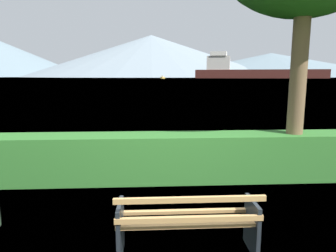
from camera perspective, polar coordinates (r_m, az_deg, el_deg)
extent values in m
plane|color=#567A38|center=(4.17, 3.54, -22.69)|extent=(1400.00, 1400.00, 0.00)
plane|color=#7A99A8|center=(310.32, -3.12, 9.17)|extent=(620.00, 620.00, 0.00)
cube|color=tan|center=(3.78, 3.96, -18.48)|extent=(1.75, 0.07, 0.04)
cube|color=tan|center=(3.95, 3.61, -17.17)|extent=(1.75, 0.07, 0.04)
cube|color=tan|center=(4.12, 3.29, -15.97)|extent=(1.75, 0.07, 0.04)
cube|color=tan|center=(3.66, 4.13, -17.36)|extent=(1.75, 0.05, 0.06)
cube|color=tan|center=(3.51, 4.27, -13.84)|extent=(1.75, 0.05, 0.06)
cube|color=#1E2328|center=(3.99, -9.08, -18.86)|extent=(0.05, 0.51, 0.68)
cube|color=#1E2328|center=(4.16, 15.72, -17.83)|extent=(0.05, 0.51, 0.68)
cube|color=#2D6B28|center=(6.45, 0.80, -5.97)|extent=(13.49, 0.82, 1.00)
cylinder|color=brown|center=(6.88, 23.47, 6.74)|extent=(0.34, 0.34, 3.96)
cube|color=#471E19|center=(262.35, 16.99, 9.48)|extent=(104.30, 43.46, 7.11)
cube|color=beige|center=(262.85, 9.62, 11.77)|extent=(21.65, 17.39, 11.37)
cube|color=silver|center=(263.25, 9.67, 13.39)|extent=(16.64, 17.09, 3.55)
cube|color=gold|center=(224.56, -1.02, 9.18)|extent=(3.76, 4.69, 1.18)
cube|color=silver|center=(224.55, -1.02, 9.47)|extent=(1.81, 1.98, 1.06)
cone|color=gray|center=(534.20, -3.19, 13.16)|extent=(420.47, 420.47, 71.12)
cone|color=slate|center=(589.21, 18.96, 10.96)|extent=(411.05, 411.05, 42.83)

